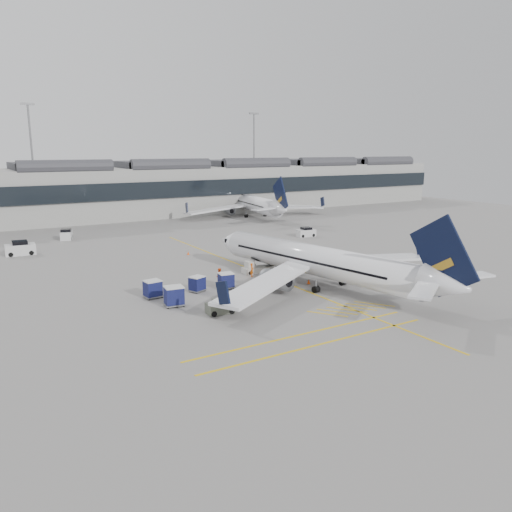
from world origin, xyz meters
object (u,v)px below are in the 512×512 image
belt_loader (257,268)px  pushback_tug (220,307)px  airliner_main (319,262)px  ramp_agent_b (219,276)px  ramp_agent_a (252,270)px  baggage_cart_a (197,283)px

belt_loader → pushback_tug: 16.33m
airliner_main → pushback_tug: size_ratio=13.75×
airliner_main → pushback_tug: (-13.95, -2.85, -2.18)m
pushback_tug → ramp_agent_b: bearing=67.2°
pushback_tug → ramp_agent_a: bearing=50.8°
ramp_agent_a → baggage_cart_a: bearing=144.8°
baggage_cart_a → ramp_agent_a: size_ratio=1.19×
airliner_main → ramp_agent_a: airliner_main is taller
belt_loader → baggage_cart_a: 10.77m
airliner_main → baggage_cart_a: (-12.68, 4.99, -1.90)m
ramp_agent_a → pushback_tug: bearing=175.4°
baggage_cart_a → belt_loader: bearing=-0.8°
pushback_tug → belt_loader: bearing=50.3°
airliner_main → ramp_agent_a: size_ratio=21.35×
belt_loader → ramp_agent_b: (-6.65, -2.66, 0.39)m
ramp_agent_a → ramp_agent_b: ramp_agent_b is taller
belt_loader → pushback_tug: bearing=-129.2°
baggage_cart_a → ramp_agent_a: (8.36, 2.45, -0.07)m
airliner_main → baggage_cart_a: airliner_main is taller
ramp_agent_b → pushback_tug: ramp_agent_b is taller
ramp_agent_a → pushback_tug: ramp_agent_a is taller
belt_loader → ramp_agent_b: 7.17m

